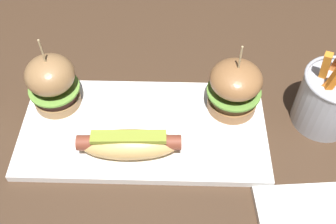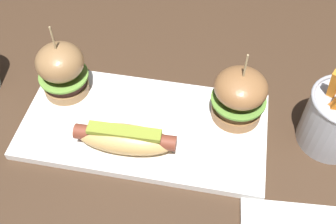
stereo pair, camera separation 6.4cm
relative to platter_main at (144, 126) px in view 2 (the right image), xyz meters
name	(u,v)px [view 2 (the right image)]	position (x,y,z in m)	size (l,w,h in m)	color
ground_plane	(145,128)	(0.00, 0.00, -0.01)	(3.00, 3.00, 0.00)	#422D1E
platter_main	(144,126)	(0.00, 0.00, 0.00)	(0.42, 0.21, 0.01)	white
hot_dog	(125,138)	(-0.02, -0.05, 0.03)	(0.17, 0.06, 0.05)	tan
slider_left	(62,70)	(-0.16, 0.05, 0.06)	(0.09, 0.09, 0.15)	#9A7146
slider_right	(239,96)	(0.15, 0.05, 0.06)	(0.09, 0.09, 0.14)	#95643B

